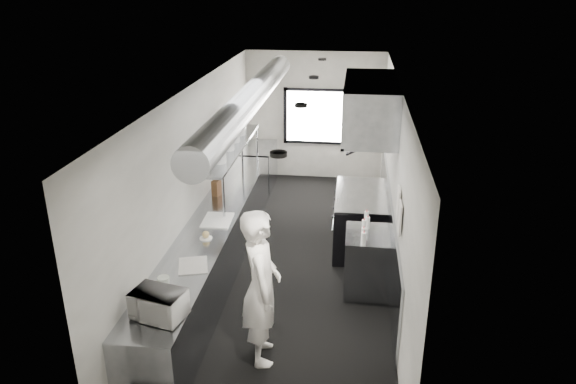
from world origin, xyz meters
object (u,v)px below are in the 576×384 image
(plate_stack_c, at_px, (233,131))
(squeeze_bottle_a, at_px, (364,239))
(microwave, at_px, (158,304))
(plate_stack_a, at_px, (218,154))
(line_cook, at_px, (261,287))
(squeeze_bottle_b, at_px, (363,234))
(range, at_px, (360,220))
(squeeze_bottle_e, at_px, (366,218))
(small_plate, at_px, (206,238))
(cutting_board, at_px, (217,220))
(prep_counter, at_px, (214,246))
(squeeze_bottle_c, at_px, (364,226))
(squeeze_bottle_d, at_px, (368,223))
(far_work_table, at_px, (257,167))
(knife_block, at_px, (218,187))
(plate_stack_b, at_px, (227,141))
(pass_shelf, at_px, (231,149))
(deli_tub_a, at_px, (150,292))
(deli_tub_b, at_px, (163,281))
(bottle_station, at_px, (367,262))
(plate_stack_d, at_px, (238,124))
(exhaust_hood, at_px, (370,107))

(plate_stack_c, distance_m, squeeze_bottle_a, 3.37)
(microwave, relative_size, plate_stack_a, 1.74)
(line_cook, xyz_separation_m, squeeze_bottle_b, (1.17, 1.47, 0.03))
(range, bearing_deg, squeeze_bottle_a, -89.06)
(microwave, height_order, squeeze_bottle_e, microwave)
(small_plate, xyz_separation_m, squeeze_bottle_a, (2.15, 0.09, 0.08))
(cutting_board, height_order, squeeze_bottle_a, squeeze_bottle_a)
(prep_counter, distance_m, line_cook, 2.19)
(squeeze_bottle_c, distance_m, squeeze_bottle_d, 0.13)
(range, height_order, squeeze_bottle_e, squeeze_bottle_e)
(prep_counter, relative_size, far_work_table, 5.00)
(plate_stack_c, bearing_deg, knife_block, -96.44)
(prep_counter, relative_size, plate_stack_b, 19.68)
(far_work_table, relative_size, squeeze_bottle_c, 6.35)
(far_work_table, bearing_deg, squeeze_bottle_e, -57.63)
(pass_shelf, xyz_separation_m, cutting_board, (0.12, -1.54, -0.63))
(cutting_board, height_order, squeeze_bottle_b, squeeze_bottle_b)
(squeeze_bottle_a, bearing_deg, line_cook, -131.62)
(deli_tub_a, xyz_separation_m, deli_tub_b, (0.07, 0.25, -0.00))
(bottle_station, distance_m, plate_stack_c, 3.37)
(plate_stack_d, distance_m, squeeze_bottle_d, 3.36)
(cutting_board, distance_m, knife_block, 1.05)
(squeeze_bottle_b, height_order, squeeze_bottle_e, squeeze_bottle_e)
(pass_shelf, height_order, plate_stack_c, plate_stack_c)
(knife_block, relative_size, plate_stack_d, 0.65)
(line_cook, bearing_deg, small_plate, 25.81)
(knife_block, bearing_deg, plate_stack_d, 101.56)
(bottle_station, xyz_separation_m, squeeze_bottle_b, (-0.08, -0.19, 0.54))
(prep_counter, height_order, squeeze_bottle_d, squeeze_bottle_d)
(range, bearing_deg, squeeze_bottle_d, -85.95)
(plate_stack_b, bearing_deg, plate_stack_c, 92.10)
(prep_counter, xyz_separation_m, squeeze_bottle_b, (2.22, -0.39, 0.54))
(plate_stack_c, bearing_deg, squeeze_bottle_b, -43.94)
(cutting_board, xyz_separation_m, squeeze_bottle_a, (2.14, -0.51, 0.08))
(deli_tub_a, distance_m, plate_stack_b, 3.51)
(plate_stack_b, relative_size, squeeze_bottle_c, 1.61)
(exhaust_hood, height_order, squeeze_bottle_b, exhaust_hood)
(plate_stack_a, bearing_deg, exhaust_hood, 13.31)
(pass_shelf, relative_size, squeeze_bottle_d, 16.67)
(line_cook, height_order, squeeze_bottle_a, line_cook)
(deli_tub_a, bearing_deg, squeeze_bottle_a, 33.11)
(deli_tub_b, relative_size, knife_block, 0.54)
(squeeze_bottle_c, bearing_deg, knife_block, 154.52)
(squeeze_bottle_a, bearing_deg, knife_block, 147.34)
(range, height_order, cutting_board, range)
(deli_tub_a, bearing_deg, squeeze_bottle_c, 39.11)
(squeeze_bottle_c, bearing_deg, exhaust_hood, 88.94)
(squeeze_bottle_a, bearing_deg, plate_stack_c, 134.20)
(plate_stack_a, xyz_separation_m, squeeze_bottle_b, (2.26, -1.05, -0.73))
(squeeze_bottle_e, bearing_deg, plate_stack_c, 144.34)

